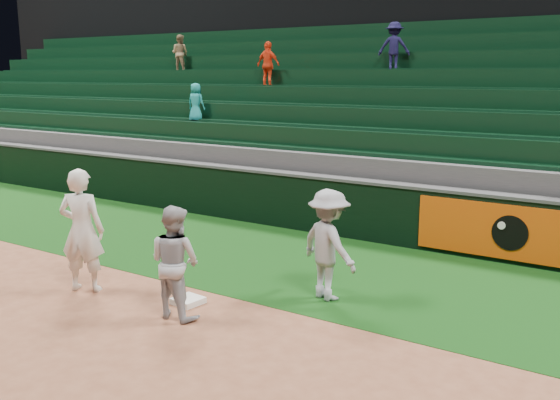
# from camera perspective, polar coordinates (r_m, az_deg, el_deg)

# --- Properties ---
(ground) EXTENTS (70.00, 70.00, 0.00)m
(ground) POSITION_cam_1_polar(r_m,az_deg,el_deg) (9.29, -9.31, -10.10)
(ground) COLOR brown
(ground) RESTS_ON ground
(foul_grass) EXTENTS (36.00, 4.20, 0.01)m
(foul_grass) POSITION_cam_1_polar(r_m,az_deg,el_deg) (11.53, 0.91, -5.61)
(foul_grass) COLOR #0C330D
(foul_grass) RESTS_ON ground
(first_base) EXTENTS (0.43, 0.43, 0.09)m
(first_base) POSITION_cam_1_polar(r_m,az_deg,el_deg) (9.58, -8.41, -9.09)
(first_base) COLOR white
(first_base) RESTS_ON ground
(first_baseman) EXTENTS (0.85, 0.73, 1.96)m
(first_baseman) POSITION_cam_1_polar(r_m,az_deg,el_deg) (10.25, -17.66, -2.66)
(first_baseman) COLOR white
(first_baseman) RESTS_ON ground
(baserunner) EXTENTS (0.80, 0.63, 1.61)m
(baserunner) POSITION_cam_1_polar(r_m,az_deg,el_deg) (8.88, -9.59, -5.60)
(baserunner) COLOR #AAACB5
(baserunner) RESTS_ON ground
(base_coach) EXTENTS (1.25, 0.99, 1.70)m
(base_coach) POSITION_cam_1_polar(r_m,az_deg,el_deg) (9.45, 4.47, -4.11)
(base_coach) COLOR #989BA4
(base_coach) RESTS_ON foul_grass
(field_wall) EXTENTS (36.00, 0.45, 1.25)m
(field_wall) POSITION_cam_1_polar(r_m,az_deg,el_deg) (13.20, 6.17, -0.65)
(field_wall) COLOR black
(field_wall) RESTS_ON ground
(stadium_seating) EXTENTS (36.00, 5.95, 4.85)m
(stadium_seating) POSITION_cam_1_polar(r_m,az_deg,el_deg) (16.45, 12.28, 5.32)
(stadium_seating) COLOR #3C3C3F
(stadium_seating) RESTS_ON ground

